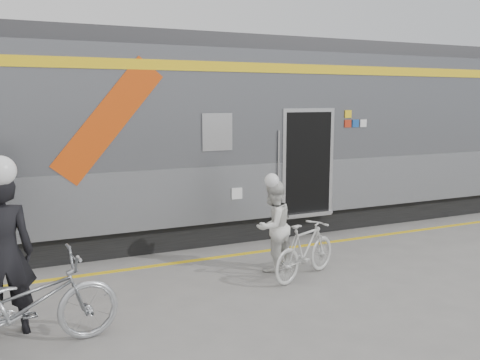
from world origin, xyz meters
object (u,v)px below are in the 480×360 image
woman (273,226)px  bicycle_left (24,305)px  man (2,255)px  bicycle_right (305,250)px

woman → bicycle_left: bearing=-3.7°
man → bicycle_right: man is taller
man → woman: (4.08, 0.80, -0.25)m
man → bicycle_left: size_ratio=0.95×
man → bicycle_left: (0.20, -0.55, -0.45)m
bicycle_right → man: bearing=70.3°
bicycle_left → woman: 4.11m
woman → bicycle_right: woman is taller
woman → bicycle_right: (0.30, -0.55, -0.30)m
woman → bicycle_right: bearing=95.7°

